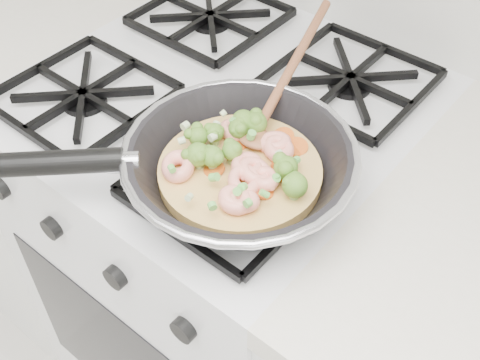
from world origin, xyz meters
The scene contains 3 objects.
stove centered at (0.00, 1.70, 0.46)m, with size 0.60×0.60×0.92m.
counter_left centered at (-0.80, 1.70, 0.45)m, with size 1.00×0.60×0.90m.
skillet centered at (0.16, 1.55, 0.96)m, with size 0.40×0.58×0.09m.
Camera 1 is at (0.51, 1.13, 1.50)m, focal length 45.12 mm.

